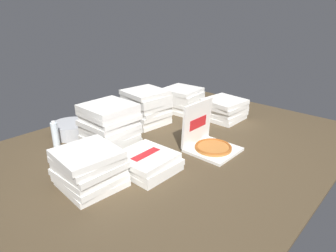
# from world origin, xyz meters

# --- Properties ---
(ground_plane) EXTENTS (3.20, 2.40, 0.02)m
(ground_plane) POSITION_xyz_m (0.00, 0.00, -0.01)
(ground_plane) COLOR #4C3D28
(open_pizza_box) EXTENTS (0.37, 0.38, 0.40)m
(open_pizza_box) POSITION_xyz_m (0.14, -0.27, 0.08)
(open_pizza_box) COLOR white
(open_pizza_box) RESTS_ON ground_plane
(pizza_stack_left_far) EXTENTS (0.41, 0.40, 0.39)m
(pizza_stack_left_far) POSITION_xyz_m (-0.40, 0.35, 0.20)
(pizza_stack_left_far) COLOR white
(pizza_stack_left_far) RESTS_ON ground_plane
(pizza_stack_left_mid) EXTENTS (0.41, 0.41, 0.26)m
(pizza_stack_left_mid) POSITION_xyz_m (-0.83, 0.01, 0.13)
(pizza_stack_left_mid) COLOR white
(pizza_stack_left_mid) RESTS_ON ground_plane
(pizza_stack_center_far) EXTENTS (0.43, 0.41, 0.22)m
(pizza_stack_center_far) POSITION_xyz_m (0.85, 0.03, 0.11)
(pizza_stack_center_far) COLOR white
(pizza_stack_center_far) RESTS_ON ground_plane
(pizza_stack_right_mid) EXTENTS (0.42, 0.42, 0.26)m
(pizza_stack_right_mid) POSITION_xyz_m (0.76, 0.52, 0.13)
(pizza_stack_right_mid) COLOR white
(pizza_stack_right_mid) RESTS_ON ground_plane
(pizza_stack_right_near) EXTENTS (0.39, 0.40, 0.13)m
(pizza_stack_right_near) POSITION_xyz_m (-0.44, -0.14, 0.07)
(pizza_stack_right_near) COLOR white
(pizza_stack_right_near) RESTS_ON ground_plane
(pizza_stack_right_far) EXTENTS (0.43, 0.42, 0.35)m
(pizza_stack_right_far) POSITION_xyz_m (0.21, 0.55, 0.18)
(pizza_stack_right_far) COLOR white
(pizza_stack_right_far) RESTS_ON ground_plane
(ice_bucket) EXTENTS (0.34, 0.34, 0.12)m
(ice_bucket) POSITION_xyz_m (-0.48, 0.84, 0.06)
(ice_bucket) COLOR #B7BABF
(ice_bucket) RESTS_ON ground_plane
(water_bottle_0) EXTENTS (0.06, 0.06, 0.24)m
(water_bottle_0) POSITION_xyz_m (-0.69, 0.72, 0.11)
(water_bottle_0) COLOR white
(water_bottle_0) RESTS_ON ground_plane
(water_bottle_1) EXTENTS (0.06, 0.06, 0.24)m
(water_bottle_1) POSITION_xyz_m (-0.18, 0.80, 0.11)
(water_bottle_1) COLOR white
(water_bottle_1) RESTS_ON ground_plane
(water_bottle_2) EXTENTS (0.06, 0.06, 0.24)m
(water_bottle_2) POSITION_xyz_m (-0.29, 0.69, 0.11)
(water_bottle_2) COLOR silver
(water_bottle_2) RESTS_ON ground_plane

